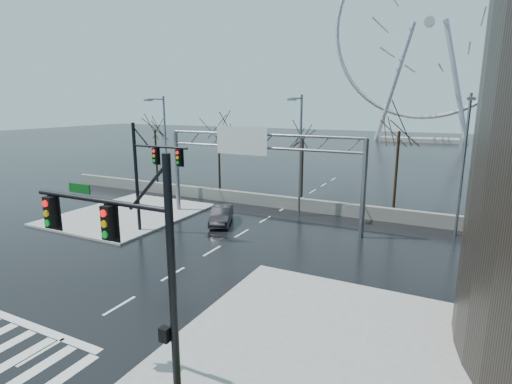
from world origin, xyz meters
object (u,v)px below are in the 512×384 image
Objects in this scene: signal_mast_far at (148,168)px; ferris_wheel at (429,30)px; car at (221,215)px; sign_gantry at (255,158)px; signal_mast_near at (134,255)px.

ferris_wheel is (10.87, 86.04, 21.30)m from signal_mast_far.
ferris_wheel is 85.78m from car.
signal_mast_near is at bearing -73.81° from sign_gantry.
ferris_wheel is at bearing 86.16° from sign_gantry.
car is (-7.76, 17.47, -4.18)m from signal_mast_near.
signal_mast_far reaches higher than sign_gantry.
signal_mast_far is 0.16× the size of ferris_wheel.
signal_mast_near and signal_mast_far have the same top height.
sign_gantry is at bearing 47.53° from signal_mast_far.
sign_gantry reaches higher than car.
ferris_wheel reaches higher than signal_mast_far.
sign_gantry is at bearing -93.84° from ferris_wheel.
ferris_wheel is (-0.14, 99.04, 21.26)m from signal_mast_near.
signal_mast_far is at bearing -97.20° from ferris_wheel.
ferris_wheel is at bearing 82.80° from signal_mast_far.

